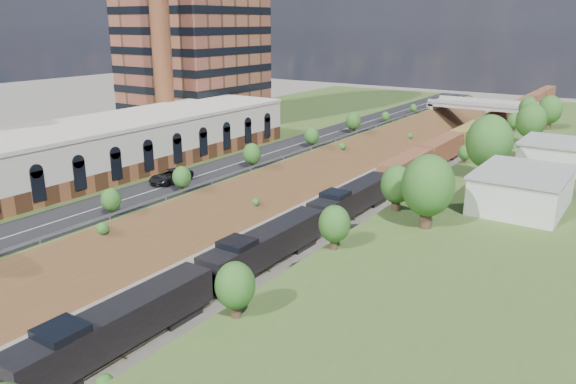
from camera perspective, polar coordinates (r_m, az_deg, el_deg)
platform_left at (r=101.87m, az=-9.27°, el=3.92°), size 44.00×180.00×5.00m
embankment_left at (r=89.30m, az=1.21°, el=0.64°), size 10.00×180.00×10.00m
embankment_right at (r=80.13m, az=14.56°, el=-1.84°), size 10.00×180.00×10.00m
rail_left_track at (r=85.22m, az=5.96°, el=-0.19°), size 1.58×180.00×0.18m
rail_right_track at (r=83.04m, az=9.12°, el=-0.78°), size 1.58×180.00×0.18m
road at (r=90.46m, az=-1.17°, el=4.16°), size 8.00×180.00×0.10m
guardrail at (r=87.95m, az=0.94°, el=4.13°), size 0.10×171.00×0.70m
commercial_building at (r=82.42m, az=-17.35°, el=4.58°), size 14.30×62.30×7.00m
smokestack at (r=98.62m, az=-12.89°, el=16.50°), size 3.20×3.20×40.00m
overpass at (r=140.16m, az=19.18°, el=7.75°), size 24.50×8.30×7.40m
white_building_near at (r=67.66m, az=22.63°, el=0.13°), size 9.00×12.00×4.00m
white_building_far at (r=88.90m, az=25.29°, el=3.45°), size 8.00×10.00×3.60m
tree_right_large at (r=57.43m, az=14.05°, el=0.59°), size 5.25×5.25×7.61m
tree_left_crest at (r=59.79m, az=-20.69°, el=-1.73°), size 2.45×2.45×3.55m
freight_train at (r=120.97m, az=17.75°, el=5.47°), size 3.11×191.32×4.63m
suv at (r=73.94m, az=-11.83°, el=1.60°), size 3.02×6.18×1.69m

